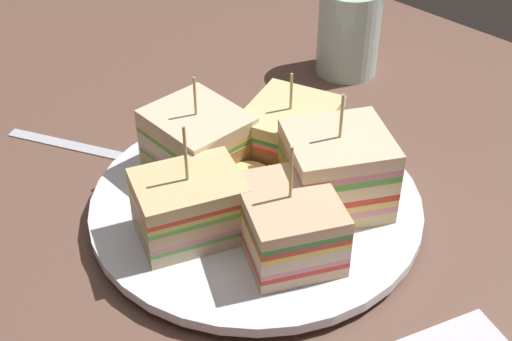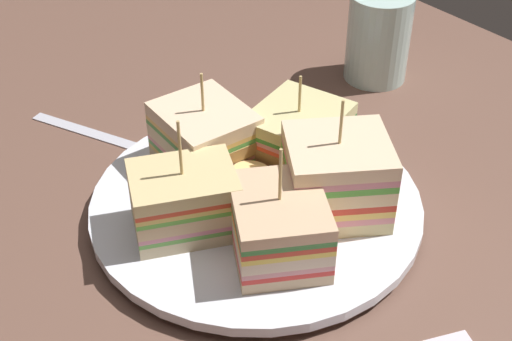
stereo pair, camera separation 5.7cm
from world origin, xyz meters
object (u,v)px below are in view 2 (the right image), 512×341
at_px(plate, 256,205).
at_px(sandwich_wedge_0, 205,139).
at_px(sandwich_wedge_1, 185,201).
at_px(chip_pile, 249,191).
at_px(drinking_glass, 378,43).
at_px(sandwich_wedge_2, 279,226).
at_px(spoon, 131,143).
at_px(sandwich_wedge_3, 336,177).
at_px(sandwich_wedge_4, 298,137).

bearing_deg(plate, sandwich_wedge_0, -175.18).
relative_size(sandwich_wedge_1, chip_pile, 1.34).
distance_m(sandwich_wedge_0, drinking_glass, 0.25).
distance_m(sandwich_wedge_2, drinking_glass, 0.31).
bearing_deg(drinking_glass, spoon, -100.14).
bearing_deg(sandwich_wedge_0, drinking_glass, 100.99).
distance_m(sandwich_wedge_2, sandwich_wedge_3, 0.07).
xyz_separation_m(sandwich_wedge_3, spoon, (-0.20, -0.07, -0.05)).
distance_m(plate, drinking_glass, 0.27).
bearing_deg(sandwich_wedge_0, sandwich_wedge_2, -6.55).
height_order(plate, drinking_glass, drinking_glass).
bearing_deg(drinking_glass, sandwich_wedge_2, -59.29).
xyz_separation_m(plate, sandwich_wedge_3, (0.05, 0.04, 0.04)).
bearing_deg(sandwich_wedge_1, plate, 16.68).
distance_m(sandwich_wedge_1, drinking_glass, 0.32).
relative_size(sandwich_wedge_2, spoon, 0.68).
bearing_deg(plate, spoon, -167.82).
bearing_deg(sandwich_wedge_3, sandwich_wedge_0, -34.91).
xyz_separation_m(plate, sandwich_wedge_4, (-0.02, 0.06, 0.03)).
height_order(plate, sandwich_wedge_0, sandwich_wedge_0).
height_order(sandwich_wedge_3, sandwich_wedge_4, sandwich_wedge_3).
xyz_separation_m(plate, chip_pile, (-0.00, -0.01, 0.02)).
bearing_deg(sandwich_wedge_3, chip_pile, -13.45).
relative_size(sandwich_wedge_3, chip_pile, 1.43).
bearing_deg(chip_pile, spoon, -170.00).
distance_m(chip_pile, spoon, 0.15).
xyz_separation_m(plate, spoon, (-0.15, -0.03, -0.01)).
relative_size(sandwich_wedge_1, spoon, 0.66).
relative_size(plate, sandwich_wedge_1, 2.76).
distance_m(sandwich_wedge_0, chip_pile, 0.06).
height_order(sandwich_wedge_1, sandwich_wedge_4, sandwich_wedge_1).
distance_m(sandwich_wedge_2, spoon, 0.21).
bearing_deg(plate, chip_pile, -98.71).
distance_m(plate, sandwich_wedge_3, 0.07).
height_order(spoon, drinking_glass, drinking_glass).
height_order(sandwich_wedge_3, spoon, sandwich_wedge_3).
bearing_deg(sandwich_wedge_2, spoon, 31.29).
bearing_deg(sandwich_wedge_0, chip_pile, 1.82).
bearing_deg(spoon, plate, -12.97).
height_order(sandwich_wedge_1, chip_pile, sandwich_wedge_1).
height_order(sandwich_wedge_2, sandwich_wedge_3, sandwich_wedge_3).
bearing_deg(sandwich_wedge_1, spoon, 101.41).
relative_size(plate, sandwich_wedge_0, 2.99).
bearing_deg(sandwich_wedge_4, chip_pile, -3.22).
bearing_deg(drinking_glass, sandwich_wedge_4, -65.97).
relative_size(sandwich_wedge_2, drinking_glass, 1.07).
distance_m(sandwich_wedge_3, drinking_glass, 0.25).
distance_m(sandwich_wedge_1, sandwich_wedge_2, 0.08).
relative_size(sandwich_wedge_0, drinking_glass, 0.96).
bearing_deg(chip_pile, sandwich_wedge_0, 179.33).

